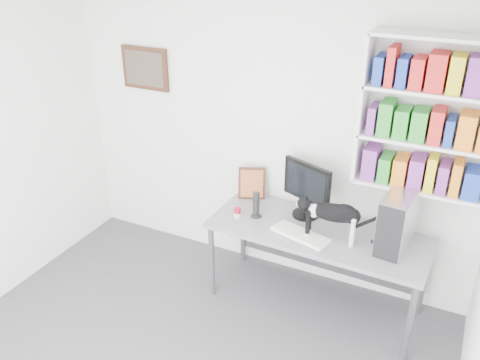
{
  "coord_description": "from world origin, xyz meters",
  "views": [
    {
      "loc": [
        1.71,
        -2.09,
        3.14
      ],
      "look_at": [
        -0.04,
        1.53,
        1.14
      ],
      "focal_mm": 38.0,
      "sensor_mm": 36.0,
      "label": 1
    }
  ],
  "objects_px": {
    "keyboard": "(300,235)",
    "leaning_print": "(252,183)",
    "cat": "(333,222)",
    "pc_tower": "(398,221)",
    "soup_can": "(237,213)",
    "bookshelf": "(428,117)",
    "desk": "(315,268)",
    "speaker": "(256,204)",
    "monitor": "(307,190)"
  },
  "relations": [
    {
      "from": "bookshelf",
      "to": "keyboard",
      "type": "xyz_separation_m",
      "value": [
        -0.82,
        -0.44,
        -1.04
      ]
    },
    {
      "from": "bookshelf",
      "to": "leaning_print",
      "type": "bearing_deg",
      "value": 179.22
    },
    {
      "from": "pc_tower",
      "to": "soup_can",
      "type": "height_order",
      "value": "pc_tower"
    },
    {
      "from": "pc_tower",
      "to": "keyboard",
      "type": "bearing_deg",
      "value": -158.35
    },
    {
      "from": "leaning_print",
      "to": "pc_tower",
      "type": "bearing_deg",
      "value": -32.26
    },
    {
      "from": "monitor",
      "to": "keyboard",
      "type": "relative_size",
      "value": 1.06
    },
    {
      "from": "bookshelf",
      "to": "desk",
      "type": "relative_size",
      "value": 0.65
    },
    {
      "from": "speaker",
      "to": "keyboard",
      "type": "bearing_deg",
      "value": -39.86
    },
    {
      "from": "keyboard",
      "to": "pc_tower",
      "type": "height_order",
      "value": "pc_tower"
    },
    {
      "from": "monitor",
      "to": "leaning_print",
      "type": "xyz_separation_m",
      "value": [
        -0.59,
        0.1,
        -0.11
      ]
    },
    {
      "from": "keyboard",
      "to": "desk",
      "type": "bearing_deg",
      "value": 70.98
    },
    {
      "from": "soup_can",
      "to": "cat",
      "type": "relative_size",
      "value": 0.15
    },
    {
      "from": "bookshelf",
      "to": "speaker",
      "type": "distance_m",
      "value": 1.62
    },
    {
      "from": "desk",
      "to": "pc_tower",
      "type": "bearing_deg",
      "value": 5.88
    },
    {
      "from": "leaning_print",
      "to": "cat",
      "type": "xyz_separation_m",
      "value": [
        0.92,
        -0.41,
        0.02
      ]
    },
    {
      "from": "bookshelf",
      "to": "leaning_print",
      "type": "height_order",
      "value": "bookshelf"
    },
    {
      "from": "bookshelf",
      "to": "leaning_print",
      "type": "distance_m",
      "value": 1.74
    },
    {
      "from": "keyboard",
      "to": "soup_can",
      "type": "relative_size",
      "value": 5.48
    },
    {
      "from": "desk",
      "to": "speaker",
      "type": "bearing_deg",
      "value": -176.94
    },
    {
      "from": "desk",
      "to": "leaning_print",
      "type": "bearing_deg",
      "value": 160.66
    },
    {
      "from": "leaning_print",
      "to": "soup_can",
      "type": "relative_size",
      "value": 3.48
    },
    {
      "from": "leaning_print",
      "to": "cat",
      "type": "bearing_deg",
      "value": -45.91
    },
    {
      "from": "pc_tower",
      "to": "speaker",
      "type": "height_order",
      "value": "pc_tower"
    },
    {
      "from": "leaning_print",
      "to": "keyboard",
      "type": "bearing_deg",
      "value": -56.52
    },
    {
      "from": "monitor",
      "to": "leaning_print",
      "type": "height_order",
      "value": "monitor"
    },
    {
      "from": "keyboard",
      "to": "speaker",
      "type": "distance_m",
      "value": 0.51
    },
    {
      "from": "cat",
      "to": "bookshelf",
      "type": "bearing_deg",
      "value": 26.21
    },
    {
      "from": "monitor",
      "to": "speaker",
      "type": "xyz_separation_m",
      "value": [
        -0.4,
        -0.21,
        -0.14
      ]
    },
    {
      "from": "cat",
      "to": "pc_tower",
      "type": "bearing_deg",
      "value": 9.28
    },
    {
      "from": "monitor",
      "to": "soup_can",
      "type": "distance_m",
      "value": 0.66
    },
    {
      "from": "bookshelf",
      "to": "speaker",
      "type": "height_order",
      "value": "bookshelf"
    },
    {
      "from": "cat",
      "to": "soup_can",
      "type": "bearing_deg",
      "value": 171.54
    },
    {
      "from": "bookshelf",
      "to": "cat",
      "type": "height_order",
      "value": "bookshelf"
    },
    {
      "from": "pc_tower",
      "to": "speaker",
      "type": "relative_size",
      "value": 1.94
    },
    {
      "from": "speaker",
      "to": "pc_tower",
      "type": "bearing_deg",
      "value": -20.24
    },
    {
      "from": "bookshelf",
      "to": "monitor",
      "type": "xyz_separation_m",
      "value": [
        -0.9,
        -0.08,
        -0.79
      ]
    },
    {
      "from": "soup_can",
      "to": "cat",
      "type": "height_order",
      "value": "cat"
    },
    {
      "from": "speaker",
      "to": "soup_can",
      "type": "relative_size",
      "value": 2.72
    },
    {
      "from": "speaker",
      "to": "cat",
      "type": "distance_m",
      "value": 0.74
    },
    {
      "from": "monitor",
      "to": "bookshelf",
      "type": "bearing_deg",
      "value": 26.42
    },
    {
      "from": "leaning_print",
      "to": "cat",
      "type": "height_order",
      "value": "cat"
    },
    {
      "from": "desk",
      "to": "speaker",
      "type": "xyz_separation_m",
      "value": [
        -0.59,
        -0.01,
        0.52
      ]
    },
    {
      "from": "keyboard",
      "to": "leaning_print",
      "type": "relative_size",
      "value": 1.57
    },
    {
      "from": "monitor",
      "to": "pc_tower",
      "type": "xyz_separation_m",
      "value": [
        0.82,
        -0.15,
        -0.02
      ]
    },
    {
      "from": "desk",
      "to": "speaker",
      "type": "relative_size",
      "value": 7.62
    },
    {
      "from": "soup_can",
      "to": "cat",
      "type": "bearing_deg",
      "value": -0.33
    },
    {
      "from": "monitor",
      "to": "pc_tower",
      "type": "distance_m",
      "value": 0.84
    },
    {
      "from": "desk",
      "to": "leaning_print",
      "type": "xyz_separation_m",
      "value": [
        -0.77,
        0.3,
        0.55
      ]
    },
    {
      "from": "desk",
      "to": "monitor",
      "type": "height_order",
      "value": "monitor"
    },
    {
      "from": "monitor",
      "to": "leaning_print",
      "type": "distance_m",
      "value": 0.6
    }
  ]
}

